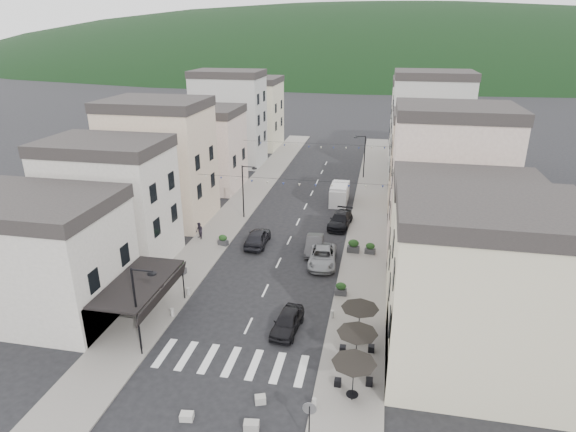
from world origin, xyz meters
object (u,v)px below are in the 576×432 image
(parked_car_a, at_px, (287,322))
(delivery_van, at_px, (339,193))
(parked_car_b, at_px, (314,245))
(parked_car_d, at_px, (340,220))
(pedestrian_b, at_px, (199,231))
(parked_car_c, at_px, (322,257))
(pedestrian_a, at_px, (160,283))
(parked_car_e, at_px, (258,237))

(parked_car_a, relative_size, delivery_van, 0.82)
(parked_car_b, distance_m, delivery_van, 14.25)
(parked_car_d, xyz_separation_m, delivery_van, (-0.83, 7.46, 0.45))
(parked_car_d, xyz_separation_m, pedestrian_b, (-13.34, -6.23, 0.24))
(parked_car_b, distance_m, parked_car_c, 2.60)
(parked_car_c, relative_size, pedestrian_b, 3.08)
(parked_car_b, height_order, parked_car_d, parked_car_d)
(parked_car_c, distance_m, pedestrian_b, 12.95)
(parked_car_a, distance_m, parked_car_d, 19.76)
(delivery_van, bearing_deg, pedestrian_a, -115.79)
(parked_car_a, relative_size, parked_car_c, 0.79)
(parked_car_e, distance_m, delivery_van, 15.26)
(parked_car_b, bearing_deg, parked_car_d, 71.80)
(parked_car_b, bearing_deg, delivery_van, 82.84)
(parked_car_d, xyz_separation_m, pedestrian_a, (-12.64, -16.61, 0.16))
(parked_car_a, height_order, delivery_van, delivery_van)
(parked_car_a, xyz_separation_m, parked_car_d, (1.80, 19.67, 0.02))
(parked_car_b, distance_m, parked_car_e, 5.62)
(parked_car_e, bearing_deg, pedestrian_a, 61.97)
(delivery_van, bearing_deg, parked_car_b, -93.56)
(parked_car_c, xyz_separation_m, parked_car_e, (-6.68, 2.81, 0.09))
(parked_car_a, bearing_deg, pedestrian_b, 136.01)
(parked_car_c, xyz_separation_m, pedestrian_b, (-12.62, 2.88, 0.24))
(parked_car_c, bearing_deg, pedestrian_a, -151.76)
(delivery_van, bearing_deg, parked_car_e, -115.17)
(pedestrian_b, bearing_deg, parked_car_b, 41.03)
(parked_car_d, distance_m, delivery_van, 7.52)
(parked_car_a, distance_m, pedestrian_a, 11.26)
(parked_car_b, relative_size, pedestrian_b, 2.58)
(pedestrian_a, bearing_deg, delivery_van, 38.63)
(parked_car_e, bearing_deg, delivery_van, -116.60)
(parked_car_e, bearing_deg, parked_car_d, -140.66)
(parked_car_c, height_order, pedestrian_b, pedestrian_b)
(parked_car_b, bearing_deg, parked_car_a, -93.27)
(parked_car_d, bearing_deg, delivery_van, 103.40)
(delivery_van, xyz_separation_m, pedestrian_b, (-12.51, -13.69, -0.21))
(parked_car_b, relative_size, pedestrian_a, 2.83)
(parked_car_d, bearing_deg, parked_car_e, -132.53)
(parked_car_c, distance_m, parked_car_d, 9.15)
(pedestrian_b, bearing_deg, pedestrian_a, -42.54)
(parked_car_a, relative_size, parked_car_d, 0.83)
(pedestrian_a, bearing_deg, parked_car_c, 6.92)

